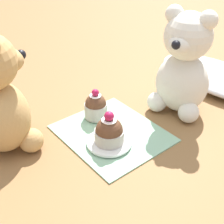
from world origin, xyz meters
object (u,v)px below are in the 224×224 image
(cupcake_near_cream_bear, at_px, (96,107))
(cupcake_near_tan_bear, at_px, (109,132))
(teddy_bear_cream, at_px, (183,67))
(saucer_plate, at_px, (109,142))

(cupcake_near_cream_bear, height_order, cupcake_near_tan_bear, cupcake_near_tan_bear)
(teddy_bear_cream, distance_m, cupcake_near_tan_bear, 0.23)
(teddy_bear_cream, relative_size, saucer_plate, 2.63)
(cupcake_near_cream_bear, height_order, saucer_plate, cupcake_near_cream_bear)
(cupcake_near_cream_bear, xyz_separation_m, cupcake_near_tan_bear, (0.09, -0.04, 0.00))
(saucer_plate, height_order, cupcake_near_tan_bear, cupcake_near_tan_bear)
(teddy_bear_cream, bearing_deg, cupcake_near_tan_bear, -105.12)
(saucer_plate, distance_m, cupcake_near_tan_bear, 0.03)
(cupcake_near_cream_bear, bearing_deg, teddy_bear_cream, 62.57)
(teddy_bear_cream, height_order, saucer_plate, teddy_bear_cream)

